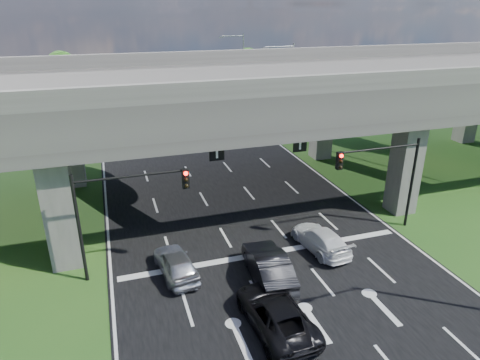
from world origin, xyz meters
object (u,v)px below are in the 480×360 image
signal_right (385,170)px  car_trailing (276,313)px  car_silver (176,263)px  signal_left (121,204)px  car_white (320,239)px  streetlight_beyond (241,66)px  car_dark (268,266)px  streetlight_far (288,85)px

signal_right → car_trailing: signal_right is taller
car_silver → car_trailing: 6.45m
signal_right → signal_left: (-15.65, 0.00, 0.00)m
signal_left → car_trailing: 9.36m
car_white → signal_right: bearing=-174.7°
car_white → streetlight_beyond: bearing=-106.8°
streetlight_beyond → car_dark: size_ratio=2.00×
signal_left → streetlight_beyond: size_ratio=0.60×
streetlight_beyond → car_dark: (-10.94, -38.87, -4.99)m
streetlight_far → car_silver: size_ratio=2.40×
signal_left → car_white: signal_left is taller
streetlight_beyond → car_dark: streetlight_beyond is taller
car_trailing → signal_right: bearing=-149.6°
car_silver → car_dark: bearing=150.2°
car_silver → signal_left: bearing=-28.7°
signal_right → car_dark: size_ratio=1.20×
car_silver → car_white: (8.60, 0.00, -0.05)m
signal_left → streetlight_far: 26.95m
car_silver → car_trailing: car_trailing is taller
streetlight_beyond → car_silver: bearing=-112.7°
car_dark → car_trailing: (-0.98, -3.50, -0.10)m
car_silver → car_white: size_ratio=0.91×
signal_right → car_silver: size_ratio=1.44×
signal_right → car_silver: 13.70m
signal_left → car_dark: (6.98, -2.82, -3.33)m
signal_left → streetlight_far: bearing=48.2°
car_white → car_trailing: bearing=40.7°
signal_right → streetlight_beyond: 36.17m
streetlight_beyond → car_trailing: (-11.92, -42.37, -5.09)m
streetlight_far → car_dark: 25.84m
streetlight_beyond → signal_right: bearing=-93.6°
car_silver → car_dark: car_dark is taller
signal_left → car_silver: bearing=-21.3°
streetlight_beyond → car_white: bearing=-100.6°
car_silver → signal_right: bearing=176.6°
signal_left → streetlight_beyond: bearing=63.6°
streetlight_beyond → car_trailing: 44.31m
streetlight_beyond → car_white: size_ratio=2.19×
signal_left → car_white: (11.02, -0.94, -3.49)m
signal_right → streetlight_far: size_ratio=0.60×
car_dark → streetlight_far: bearing=-111.3°
car_silver → car_dark: (4.56, -1.87, 0.11)m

